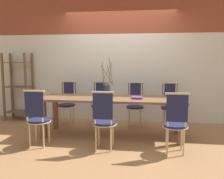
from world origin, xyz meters
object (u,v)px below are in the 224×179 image
object	(u,v)px
dining_table	(112,103)
vase_centerpiece	(107,90)
chair_near_center	(176,121)
shelving_rack	(18,87)
chair_far_center	(135,103)
book_stack	(137,98)

from	to	relation	value
dining_table	vase_centerpiece	xyz separation A→B (m)	(-0.09, 0.05, 0.23)
dining_table	chair_near_center	distance (m)	1.31
vase_centerpiece	shelving_rack	distance (m)	2.46
dining_table	chair_near_center	xyz separation A→B (m)	(1.08, -0.73, -0.13)
shelving_rack	dining_table	bearing A→B (deg)	-22.29
chair_far_center	shelving_rack	distance (m)	2.78
chair_far_center	book_stack	distance (m)	0.83
dining_table	chair_far_center	distance (m)	0.84
chair_near_center	book_stack	bearing A→B (deg)	132.26
vase_centerpiece	shelving_rack	size ratio (longest dim) A/B	0.48
book_stack	dining_table	bearing A→B (deg)	172.75
dining_table	chair_far_center	bearing A→B (deg)	61.88
chair_far_center	shelving_rack	xyz separation A→B (m)	(-2.76, 0.24, 0.28)
dining_table	shelving_rack	xyz separation A→B (m)	(-2.37, 0.97, 0.15)
dining_table	shelving_rack	distance (m)	2.56
chair_near_center	vase_centerpiece	distance (m)	1.45
chair_far_center	vase_centerpiece	size ratio (longest dim) A/B	1.27
dining_table	book_stack	xyz separation A→B (m)	(0.46, -0.06, 0.11)
chair_near_center	chair_far_center	bearing A→B (deg)	115.06
dining_table	book_stack	world-z (taller)	book_stack
dining_table	vase_centerpiece	bearing A→B (deg)	152.49
chair_far_center	book_stack	xyz separation A→B (m)	(0.07, -0.79, 0.24)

